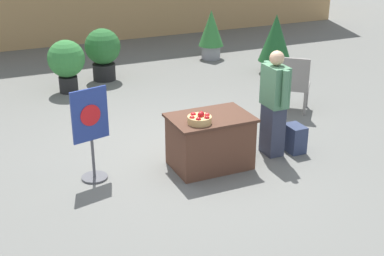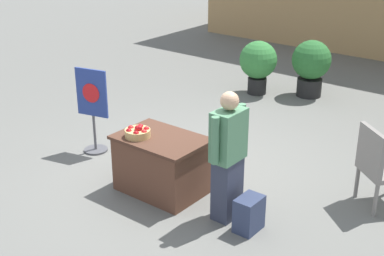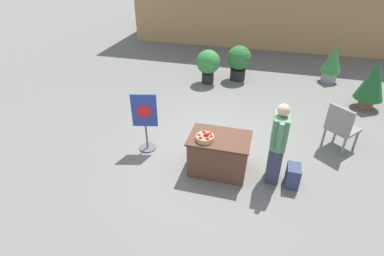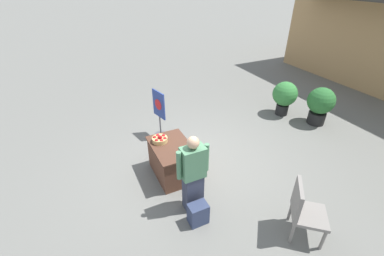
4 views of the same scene
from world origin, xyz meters
The scene contains 9 objects.
ground_plane centered at (0.00, 0.00, 0.00)m, with size 120.00×120.00×0.00m, color slate.
display_table centered at (0.16, -0.63, 0.38)m, with size 1.15×0.80×0.76m.
apple_basket centered at (-0.08, -0.79, 0.83)m, with size 0.33×0.33×0.16m.
person_visitor centered at (1.20, -0.63, 0.81)m, with size 0.26×0.61×1.59m.
backpack centered at (1.56, -0.70, 0.21)m, with size 0.24×0.34×0.42m.
poster_board centered at (-1.46, -0.33, 0.69)m, with size 0.51×0.36×1.30m.
patio_chair centered at (2.49, 0.74, 0.57)m, with size 0.78×0.78×1.04m.
potted_plant_far_right centered at (-0.09, 4.05, 0.64)m, with size 0.76×0.76×1.11m.
potted_plant_near_right centered at (-0.97, 3.54, 0.64)m, with size 0.74×0.74×1.06m.
Camera 2 is at (4.32, -5.25, 3.48)m, focal length 50.00 mm.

